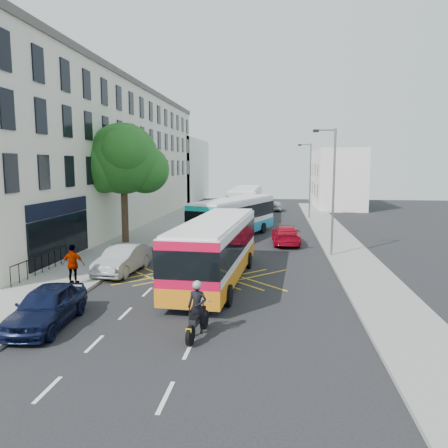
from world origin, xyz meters
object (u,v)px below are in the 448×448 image
(lamp_near, at_px, (332,185))
(distant_car_grey, at_px, (247,205))
(street_tree, at_px, (123,159))
(lamp_far, at_px, (309,177))
(parked_car_silver, at_px, (123,259))
(bus_near, at_px, (216,249))
(bus_far, at_px, (246,202))
(distant_car_silver, at_px, (276,206))
(motorbike, at_px, (197,310))
(parked_car_blue, at_px, (46,306))
(pedestrian_far, at_px, (73,264))
(bus_mid, at_px, (235,217))
(red_hatchback, at_px, (286,235))

(lamp_near, xyz_separation_m, distant_car_grey, (-7.34, 28.27, -3.90))
(street_tree, distance_m, lamp_far, 22.57)
(parked_car_silver, bearing_deg, distant_car_grey, 87.69)
(bus_near, bearing_deg, distant_car_grey, 94.90)
(bus_far, distance_m, distant_car_silver, 9.69)
(distant_car_grey, bearing_deg, motorbike, -91.65)
(bus_far, bearing_deg, distant_car_silver, 70.52)
(street_tree, bearing_deg, lamp_near, -11.40)
(street_tree, distance_m, distant_car_silver, 28.13)
(parked_car_blue, relative_size, parked_car_silver, 0.95)
(parked_car_silver, height_order, distant_car_grey, parked_car_silver)
(lamp_far, relative_size, motorbike, 3.54)
(lamp_far, height_order, parked_car_silver, lamp_far)
(bus_near, bearing_deg, street_tree, 133.82)
(pedestrian_far, bearing_deg, distant_car_silver, -104.42)
(lamp_far, height_order, motorbike, lamp_far)
(bus_near, bearing_deg, pedestrian_far, -161.11)
(bus_far, bearing_deg, street_tree, -115.55)
(distant_car_grey, relative_size, pedestrian_far, 2.68)
(lamp_near, height_order, pedestrian_far, lamp_near)
(parked_car_silver, bearing_deg, bus_far, 83.72)
(bus_mid, distance_m, red_hatchback, 4.93)
(street_tree, xyz_separation_m, parked_car_silver, (2.91, -8.53, -5.53))
(bus_near, bearing_deg, parked_car_blue, -124.07)
(distant_car_silver, bearing_deg, street_tree, 67.21)
(bus_far, relative_size, parked_car_silver, 2.66)
(lamp_far, relative_size, bus_far, 0.65)
(motorbike, relative_size, pedestrian_far, 1.17)
(lamp_far, height_order, red_hatchback, lamp_far)
(street_tree, distance_m, distant_car_grey, 26.94)
(bus_near, distance_m, bus_far, 25.83)
(street_tree, distance_m, parked_car_blue, 17.75)
(bus_far, xyz_separation_m, parked_car_silver, (-5.01, -24.67, -1.06))
(motorbike, distance_m, pedestrian_far, 8.93)
(pedestrian_far, bearing_deg, street_tree, -82.15)
(lamp_near, bearing_deg, parked_car_blue, -130.84)
(bus_mid, bearing_deg, distant_car_grey, 110.53)
(bus_mid, xyz_separation_m, red_hatchback, (4.10, -2.55, -0.97))
(parked_car_blue, bearing_deg, lamp_far, 66.71)
(bus_far, xyz_separation_m, motorbike, (0.69, -33.09, -0.88))
(lamp_near, height_order, distant_car_silver, lamp_near)
(pedestrian_far, bearing_deg, motorbike, 143.09)
(bus_near, xyz_separation_m, distant_car_grey, (-0.86, 35.00, -0.96))
(lamp_near, distance_m, parked_car_blue, 18.45)
(lamp_far, height_order, parked_car_blue, lamp_far)
(bus_mid, bearing_deg, parked_car_silver, -92.60)
(bus_near, height_order, parked_car_silver, bus_near)
(parked_car_silver, bearing_deg, motorbike, -50.71)
(bus_far, height_order, pedestrian_far, bus_far)
(bus_far, height_order, red_hatchback, bus_far)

